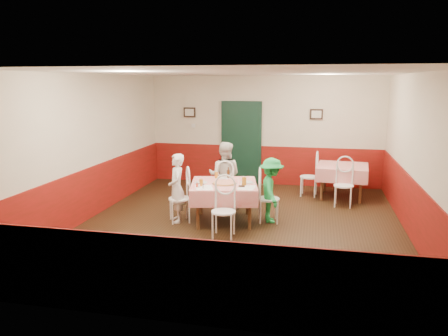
% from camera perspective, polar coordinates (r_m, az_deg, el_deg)
% --- Properties ---
extents(floor, '(7.00, 7.00, 0.00)m').
position_cam_1_polar(floor, '(8.28, 2.18, -7.43)').
color(floor, black).
rests_on(floor, ground).
extents(ceiling, '(7.00, 7.00, 0.00)m').
position_cam_1_polar(ceiling, '(7.85, 2.33, 12.32)').
color(ceiling, white).
rests_on(ceiling, back_wall).
extents(back_wall, '(6.00, 0.10, 2.80)m').
position_cam_1_polar(back_wall, '(11.38, 5.31, 4.86)').
color(back_wall, beige).
rests_on(back_wall, ground).
extents(front_wall, '(6.00, 0.10, 2.80)m').
position_cam_1_polar(front_wall, '(4.61, -5.32, -4.48)').
color(front_wall, beige).
rests_on(front_wall, ground).
extents(left_wall, '(0.10, 7.00, 2.80)m').
position_cam_1_polar(left_wall, '(8.96, -17.03, 2.72)').
color(left_wall, beige).
rests_on(left_wall, ground).
extents(right_wall, '(0.10, 7.00, 2.80)m').
position_cam_1_polar(right_wall, '(8.00, 23.92, 1.29)').
color(right_wall, beige).
rests_on(right_wall, ground).
extents(wainscot_back, '(6.00, 0.03, 1.00)m').
position_cam_1_polar(wainscot_back, '(11.50, 5.22, 0.39)').
color(wainscot_back, maroon).
rests_on(wainscot_back, ground).
extents(wainscot_front, '(6.00, 0.03, 1.00)m').
position_cam_1_polar(wainscot_front, '(4.94, -5.07, -14.53)').
color(wainscot_front, maroon).
rests_on(wainscot_front, ground).
extents(wainscot_left, '(0.03, 7.00, 1.00)m').
position_cam_1_polar(wainscot_left, '(9.12, -16.63, -2.88)').
color(wainscot_left, maroon).
rests_on(wainscot_left, ground).
extents(wainscot_right, '(0.03, 7.00, 1.00)m').
position_cam_1_polar(wainscot_right, '(8.19, 23.32, -4.92)').
color(wainscot_right, maroon).
rests_on(wainscot_right, ground).
extents(door, '(0.96, 0.06, 2.10)m').
position_cam_1_polar(door, '(11.46, 2.27, 3.18)').
color(door, black).
rests_on(door, ground).
extents(picture_left, '(0.32, 0.03, 0.26)m').
position_cam_1_polar(picture_left, '(11.70, -4.52, 7.26)').
color(picture_left, black).
rests_on(picture_left, back_wall).
extents(picture_right, '(0.32, 0.03, 0.26)m').
position_cam_1_polar(picture_right, '(11.21, 11.98, 6.88)').
color(picture_right, black).
rests_on(picture_right, back_wall).
extents(thermostat, '(0.10, 0.03, 0.10)m').
position_cam_1_polar(thermostat, '(11.70, -4.03, 5.55)').
color(thermostat, white).
rests_on(thermostat, back_wall).
extents(main_table, '(1.44, 1.44, 0.77)m').
position_cam_1_polar(main_table, '(8.37, -0.00, -4.54)').
color(main_table, red).
rests_on(main_table, ground).
extents(second_table, '(1.22, 1.22, 0.77)m').
position_cam_1_polar(second_table, '(10.47, 15.14, -1.72)').
color(second_table, red).
rests_on(second_table, ground).
extents(chair_left, '(0.56, 0.56, 0.90)m').
position_cam_1_polar(chair_left, '(8.40, -5.82, -4.01)').
color(chair_left, white).
rests_on(chair_left, ground).
extents(chair_right, '(0.49, 0.49, 0.90)m').
position_cam_1_polar(chair_right, '(8.38, 5.83, -4.04)').
color(chair_right, white).
rests_on(chair_right, ground).
extents(chair_far, '(0.52, 0.52, 0.90)m').
position_cam_1_polar(chair_far, '(9.17, 0.05, -2.65)').
color(chair_far, white).
rests_on(chair_far, ground).
extents(chair_near, '(0.44, 0.44, 0.90)m').
position_cam_1_polar(chair_near, '(7.53, -0.06, -5.74)').
color(chair_near, white).
rests_on(chair_near, ground).
extents(chair_second_a, '(0.46, 0.46, 0.90)m').
position_cam_1_polar(chair_second_a, '(10.44, 11.05, -1.15)').
color(chair_second_a, white).
rests_on(chair_second_a, ground).
extents(chair_second_b, '(0.46, 0.46, 0.90)m').
position_cam_1_polar(chair_second_b, '(9.73, 15.37, -2.25)').
color(chair_second_b, white).
rests_on(chair_second_b, ground).
extents(pizza, '(0.51, 0.51, 0.03)m').
position_cam_1_polar(pizza, '(8.20, 0.06, -1.98)').
color(pizza, '#B74723').
rests_on(pizza, main_table).
extents(plate_left, '(0.30, 0.30, 0.01)m').
position_cam_1_polar(plate_left, '(8.28, -3.03, -1.92)').
color(plate_left, white).
rests_on(plate_left, main_table).
extents(plate_right, '(0.30, 0.30, 0.01)m').
position_cam_1_polar(plate_right, '(8.30, 2.94, -1.88)').
color(plate_right, white).
rests_on(plate_right, main_table).
extents(plate_far, '(0.30, 0.30, 0.01)m').
position_cam_1_polar(plate_far, '(8.69, -0.04, -1.28)').
color(plate_far, white).
rests_on(plate_far, main_table).
extents(glass_a, '(0.08, 0.08, 0.13)m').
position_cam_1_polar(glass_a, '(8.02, -3.00, -1.93)').
color(glass_a, '#BF7219').
rests_on(glass_a, main_table).
extents(glass_b, '(0.10, 0.10, 0.15)m').
position_cam_1_polar(glass_b, '(8.08, 2.64, -1.75)').
color(glass_b, '#BF7219').
rests_on(glass_b, main_table).
extents(glass_c, '(0.08, 0.08, 0.13)m').
position_cam_1_polar(glass_c, '(8.67, -1.00, -0.93)').
color(glass_c, '#BF7219').
rests_on(glass_c, main_table).
extents(beer_bottle, '(0.07, 0.07, 0.20)m').
position_cam_1_polar(beer_bottle, '(8.66, 0.57, -0.68)').
color(beer_bottle, '#381C0A').
rests_on(beer_bottle, main_table).
extents(shaker_a, '(0.04, 0.04, 0.09)m').
position_cam_1_polar(shaker_a, '(7.89, -3.27, -2.30)').
color(shaker_a, silver).
rests_on(shaker_a, main_table).
extents(shaker_b, '(0.04, 0.04, 0.09)m').
position_cam_1_polar(shaker_b, '(7.84, -2.71, -2.39)').
color(shaker_b, silver).
rests_on(shaker_b, main_table).
extents(shaker_c, '(0.04, 0.04, 0.09)m').
position_cam_1_polar(shaker_c, '(7.94, -3.55, -2.21)').
color(shaker_c, '#B23319').
rests_on(shaker_c, main_table).
extents(menu_left, '(0.42, 0.48, 0.00)m').
position_cam_1_polar(menu_left, '(7.92, -2.64, -2.57)').
color(menu_left, white).
rests_on(menu_left, main_table).
extents(menu_right, '(0.30, 0.40, 0.00)m').
position_cam_1_polar(menu_right, '(7.93, 2.96, -2.56)').
color(menu_right, white).
rests_on(menu_right, main_table).
extents(wallet, '(0.13, 0.11, 0.02)m').
position_cam_1_polar(wallet, '(7.98, 2.32, -2.39)').
color(wallet, black).
rests_on(wallet, main_table).
extents(diner_left, '(0.47, 0.56, 1.32)m').
position_cam_1_polar(diner_left, '(8.35, -6.19, -2.62)').
color(diner_left, gray).
rests_on(diner_left, ground).
extents(diner_far, '(0.71, 0.56, 1.42)m').
position_cam_1_polar(diner_far, '(9.16, 0.06, -0.99)').
color(diner_far, gray).
rests_on(diner_far, ground).
extents(diner_right, '(0.64, 0.89, 1.24)m').
position_cam_1_polar(diner_right, '(8.34, 6.20, -2.90)').
color(diner_right, gray).
rests_on(diner_right, ground).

